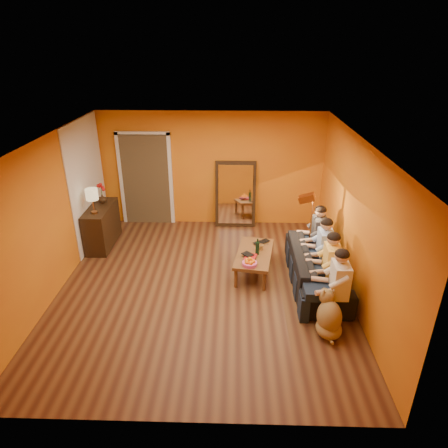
{
  "coord_description": "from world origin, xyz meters",
  "views": [
    {
      "loc": [
        0.54,
        -5.91,
        4.0
      ],
      "look_at": [
        0.35,
        0.5,
        1.0
      ],
      "focal_mm": 32.0,
      "sensor_mm": 36.0,
      "label": 1
    }
  ],
  "objects_px": {
    "mirror_frame": "(236,194)",
    "laptop": "(263,243)",
    "person_far_left": "(339,285)",
    "floor_lamp": "(310,231)",
    "person_mid_right": "(325,250)",
    "person_far_right": "(319,236)",
    "vase": "(102,199)",
    "sofa": "(317,267)",
    "coffee_table": "(254,262)",
    "sideboard": "(102,226)",
    "tumbler": "(261,247)",
    "dog": "(330,314)",
    "person_mid_left": "(331,266)",
    "wine_bottle": "(257,247)",
    "table_lamp": "(93,201)"
  },
  "relations": [
    {
      "from": "person_far_left",
      "to": "tumbler",
      "type": "distance_m",
      "value": 1.82
    },
    {
      "from": "tumbler",
      "to": "vase",
      "type": "distance_m",
      "value": 3.5
    },
    {
      "from": "sofa",
      "to": "floor_lamp",
      "type": "distance_m",
      "value": 0.75
    },
    {
      "from": "sideboard",
      "to": "person_far_left",
      "type": "xyz_separation_m",
      "value": [
        4.37,
        -2.35,
        0.18
      ]
    },
    {
      "from": "mirror_frame",
      "to": "coffee_table",
      "type": "bearing_deg",
      "value": -80.42
    },
    {
      "from": "mirror_frame",
      "to": "wine_bottle",
      "type": "distance_m",
      "value": 2.21
    },
    {
      "from": "sofa",
      "to": "mirror_frame",
      "type": "bearing_deg",
      "value": 30.81
    },
    {
      "from": "dog",
      "to": "person_mid_right",
      "type": "bearing_deg",
      "value": 93.66
    },
    {
      "from": "mirror_frame",
      "to": "dog",
      "type": "xyz_separation_m",
      "value": [
        1.39,
        -3.78,
        -0.41
      ]
    },
    {
      "from": "person_far_left",
      "to": "floor_lamp",
      "type": "bearing_deg",
      "value": 96.02
    },
    {
      "from": "floor_lamp",
      "to": "person_mid_right",
      "type": "height_order",
      "value": "floor_lamp"
    },
    {
      "from": "wine_bottle",
      "to": "sofa",
      "type": "bearing_deg",
      "value": -14.29
    },
    {
      "from": "coffee_table",
      "to": "wine_bottle",
      "type": "bearing_deg",
      "value": -35.85
    },
    {
      "from": "sofa",
      "to": "laptop",
      "type": "bearing_deg",
      "value": 53.9
    },
    {
      "from": "dog",
      "to": "laptop",
      "type": "xyz_separation_m",
      "value": [
        -0.86,
        2.02,
        0.09
      ]
    },
    {
      "from": "sofa",
      "to": "dog",
      "type": "height_order",
      "value": "dog"
    },
    {
      "from": "person_far_left",
      "to": "laptop",
      "type": "relative_size",
      "value": 3.63
    },
    {
      "from": "person_far_left",
      "to": "wine_bottle",
      "type": "relative_size",
      "value": 3.94
    },
    {
      "from": "floor_lamp",
      "to": "laptop",
      "type": "bearing_deg",
      "value": -167.95
    },
    {
      "from": "sideboard",
      "to": "laptop",
      "type": "bearing_deg",
      "value": -11.65
    },
    {
      "from": "vase",
      "to": "person_mid_right",
      "type": "bearing_deg",
      "value": -18.97
    },
    {
      "from": "sideboard",
      "to": "dog",
      "type": "relative_size",
      "value": 1.7
    },
    {
      "from": "mirror_frame",
      "to": "dog",
      "type": "height_order",
      "value": "mirror_frame"
    },
    {
      "from": "laptop",
      "to": "vase",
      "type": "xyz_separation_m",
      "value": [
        -3.33,
        0.94,
        0.51
      ]
    },
    {
      "from": "sideboard",
      "to": "tumbler",
      "type": "relative_size",
      "value": 11.04
    },
    {
      "from": "sideboard",
      "to": "table_lamp",
      "type": "bearing_deg",
      "value": -90.0
    },
    {
      "from": "mirror_frame",
      "to": "floor_lamp",
      "type": "bearing_deg",
      "value": -51.88
    },
    {
      "from": "person_far_left",
      "to": "laptop",
      "type": "bearing_deg",
      "value": 122.05
    },
    {
      "from": "dog",
      "to": "wine_bottle",
      "type": "relative_size",
      "value": 2.24
    },
    {
      "from": "mirror_frame",
      "to": "laptop",
      "type": "relative_size",
      "value": 4.52
    },
    {
      "from": "sideboard",
      "to": "wine_bottle",
      "type": "bearing_deg",
      "value": -18.76
    },
    {
      "from": "mirror_frame",
      "to": "person_far_right",
      "type": "distance_m",
      "value": 2.39
    },
    {
      "from": "coffee_table",
      "to": "laptop",
      "type": "distance_m",
      "value": 0.45
    },
    {
      "from": "person_far_left",
      "to": "person_far_right",
      "type": "height_order",
      "value": "same"
    },
    {
      "from": "coffee_table",
      "to": "laptop",
      "type": "relative_size",
      "value": 3.63
    },
    {
      "from": "person_far_left",
      "to": "person_far_right",
      "type": "bearing_deg",
      "value": 90.0
    },
    {
      "from": "sofa",
      "to": "tumbler",
      "type": "relative_size",
      "value": 20.59
    },
    {
      "from": "person_far_left",
      "to": "vase",
      "type": "bearing_deg",
      "value": 149.23
    },
    {
      "from": "sideboard",
      "to": "sofa",
      "type": "relative_size",
      "value": 0.54
    },
    {
      "from": "sofa",
      "to": "person_mid_left",
      "type": "relative_size",
      "value": 1.8
    },
    {
      "from": "dog",
      "to": "floor_lamp",
      "type": "bearing_deg",
      "value": 100.59
    },
    {
      "from": "table_lamp",
      "to": "coffee_table",
      "type": "bearing_deg",
      "value": -13.17
    },
    {
      "from": "mirror_frame",
      "to": "vase",
      "type": "height_order",
      "value": "mirror_frame"
    },
    {
      "from": "sideboard",
      "to": "dog",
      "type": "xyz_separation_m",
      "value": [
        4.18,
        -2.7,
        -0.08
      ]
    },
    {
      "from": "person_far_right",
      "to": "vase",
      "type": "height_order",
      "value": "person_far_right"
    },
    {
      "from": "dog",
      "to": "sofa",
      "type": "bearing_deg",
      "value": 98.58
    },
    {
      "from": "tumbler",
      "to": "vase",
      "type": "xyz_separation_m",
      "value": [
        -3.27,
        1.17,
        0.47
      ]
    },
    {
      "from": "person_mid_left",
      "to": "laptop",
      "type": "xyz_separation_m",
      "value": [
        -1.04,
        1.12,
        -0.18
      ]
    },
    {
      "from": "person_far_left",
      "to": "tumbler",
      "type": "relative_size",
      "value": 11.41
    },
    {
      "from": "sofa",
      "to": "vase",
      "type": "bearing_deg",
      "value": 69.3
    }
  ]
}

